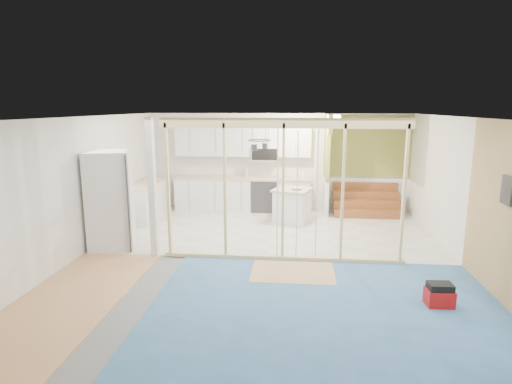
# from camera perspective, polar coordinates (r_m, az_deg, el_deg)

# --- Properties ---
(room) EXTENTS (7.01, 8.01, 2.61)m
(room) POSITION_cam_1_polar(r_m,az_deg,el_deg) (7.64, 1.38, 0.15)
(room) COLOR slate
(room) RESTS_ON ground
(floor_overlays) EXTENTS (7.00, 8.00, 0.03)m
(floor_overlays) POSITION_cam_1_polar(r_m,az_deg,el_deg) (8.05, 1.90, -8.81)
(floor_overlays) COLOR silver
(floor_overlays) RESTS_ON room
(stud_frame) EXTENTS (4.66, 0.14, 2.60)m
(stud_frame) POSITION_cam_1_polar(r_m,az_deg,el_deg) (7.61, -0.43, 2.33)
(stud_frame) COLOR beige
(stud_frame) RESTS_ON room
(base_cabinets) EXTENTS (4.45, 2.24, 0.93)m
(base_cabinets) POSITION_cam_1_polar(r_m,az_deg,el_deg) (11.29, -5.57, -0.53)
(base_cabinets) COLOR silver
(base_cabinets) RESTS_ON room
(upper_cabinets) EXTENTS (3.60, 0.41, 0.85)m
(upper_cabinets) POSITION_cam_1_polar(r_m,az_deg,el_deg) (11.42, -1.45, 6.52)
(upper_cabinets) COLOR silver
(upper_cabinets) RESTS_ON room
(green_partition) EXTENTS (2.25, 1.51, 2.60)m
(green_partition) POSITION_cam_1_polar(r_m,az_deg,el_deg) (11.39, 13.04, 1.78)
(green_partition) COLOR olive
(green_partition) RESTS_ON room
(pot_rack) EXTENTS (0.52, 0.52, 0.72)m
(pot_rack) POSITION_cam_1_polar(r_m,az_deg,el_deg) (9.44, 0.37, 6.58)
(pot_rack) COLOR black
(pot_rack) RESTS_ON room
(electrical_panel) EXTENTS (0.04, 0.30, 0.40)m
(electrical_panel) POSITION_cam_1_polar(r_m,az_deg,el_deg) (6.83, 30.49, 0.19)
(electrical_panel) COLOR #36363A
(electrical_panel) RESTS_ON room
(ceiling_light) EXTENTS (0.32, 0.32, 0.08)m
(ceiling_light) POSITION_cam_1_polar(r_m,az_deg,el_deg) (10.52, 10.36, 9.86)
(ceiling_light) COLOR #FFEABF
(ceiling_light) RESTS_ON room
(fridge) EXTENTS (1.04, 1.00, 1.93)m
(fridge) POSITION_cam_1_polar(r_m,az_deg,el_deg) (8.92, -18.83, -1.02)
(fridge) COLOR silver
(fridge) RESTS_ON room
(island) EXTENTS (1.06, 1.06, 0.83)m
(island) POSITION_cam_1_polar(r_m,az_deg,el_deg) (10.45, 4.85, -1.80)
(island) COLOR white
(island) RESTS_ON room
(bowl) EXTENTS (0.34, 0.34, 0.06)m
(bowl) POSITION_cam_1_polar(r_m,az_deg,el_deg) (10.24, 5.45, 0.48)
(bowl) COLOR silver
(bowl) RESTS_ON island
(soap_bottle_a) EXTENTS (0.11, 0.11, 0.28)m
(soap_bottle_a) POSITION_cam_1_polar(r_m,az_deg,el_deg) (11.47, -1.27, 2.77)
(soap_bottle_a) COLOR #B3BBC8
(soap_bottle_a) RESTS_ON base_cabinets
(soap_bottle_b) EXTENTS (0.11, 0.11, 0.21)m
(soap_bottle_b) POSITION_cam_1_polar(r_m,az_deg,el_deg) (11.41, 6.26, 2.49)
(soap_bottle_b) COLOR white
(soap_bottle_b) RESTS_ON base_cabinets
(toolbox) EXTENTS (0.38, 0.29, 0.35)m
(toolbox) POSITION_cam_1_polar(r_m,az_deg,el_deg) (6.72, 23.26, -12.57)
(toolbox) COLOR #A20F0E
(toolbox) RESTS_ON room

